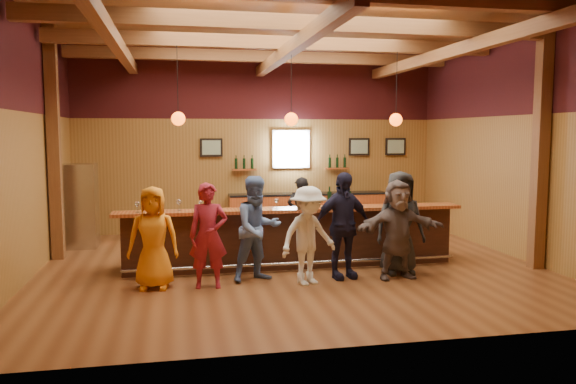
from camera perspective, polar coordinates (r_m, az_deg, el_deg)
name	(u,v)px	position (r m, az deg, el deg)	size (l,w,h in m)	color
room	(291,91)	(10.27, 0.27, 10.26)	(9.04, 9.00, 4.52)	brown
bar_counter	(290,237)	(10.51, 0.25, -4.58)	(6.30, 1.07, 1.11)	black
back_bar_cabinet	(308,211)	(14.21, 2.06, -1.99)	(4.00, 0.52, 0.95)	#963F1B
window	(291,149)	(14.21, 0.30, 4.38)	(0.95, 0.09, 0.95)	silver
framed_pictures	(324,147)	(14.40, 3.70, 4.59)	(5.35, 0.05, 0.45)	black
wine_shelves	(291,166)	(14.17, 0.35, 2.64)	(3.00, 0.18, 0.30)	#963F1B
pendant_lights	(291,119)	(10.19, 0.33, 7.44)	(4.24, 0.24, 1.37)	black
stainless_fridge	(80,206)	(12.84, -20.38, -1.32)	(0.70, 0.70, 1.80)	silver
customer_orange	(153,238)	(9.10, -13.53, -4.54)	(0.79, 0.52, 1.62)	orange
customer_redvest	(208,236)	(8.99, -8.09, -4.40)	(0.61, 0.40, 1.68)	maroon
customer_denim	(258,229)	(9.32, -3.11, -3.74)	(0.85, 0.66, 1.75)	#5674AD
customer_white	(308,236)	(9.10, 2.07, -4.45)	(1.04, 0.60, 1.60)	white
customer_navy	(342,225)	(9.51, 5.55, -3.40)	(1.06, 0.44, 1.81)	black
customer_brown	(398,230)	(9.62, 11.08, -3.76)	(1.56, 0.50, 1.68)	#62514E
customer_dark	(400,223)	(9.97, 11.29, -3.07)	(0.88, 0.57, 1.80)	black
bartender	(301,214)	(11.63, 1.32, -2.28)	(0.57, 0.37, 1.55)	black
ice_bucket	(314,200)	(10.25, 2.68, -0.81)	(0.23, 0.23, 0.25)	brown
bottle_a	(329,198)	(10.40, 4.23, -0.64)	(0.08, 0.08, 0.36)	black
bottle_b	(349,198)	(10.51, 6.22, -0.58)	(0.08, 0.08, 0.37)	black
glass_a	(137,205)	(9.85, -15.07, -1.24)	(0.08, 0.08, 0.19)	silver
glass_b	(179,203)	(9.93, -11.02, -1.06)	(0.09, 0.09, 0.20)	silver
glass_c	(200,204)	(9.90, -8.89, -1.16)	(0.07, 0.07, 0.17)	silver
glass_d	(250,201)	(9.91, -3.90, -0.96)	(0.09, 0.09, 0.20)	silver
glass_e	(276,201)	(9.97, -1.18, -0.94)	(0.09, 0.09, 0.19)	silver
glass_f	(336,200)	(10.25, 4.86, -0.84)	(0.08, 0.08, 0.17)	silver
glass_g	(354,199)	(10.47, 6.70, -0.74)	(0.07, 0.07, 0.17)	silver
glass_h	(392,199)	(10.61, 10.57, -0.71)	(0.07, 0.07, 0.17)	silver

